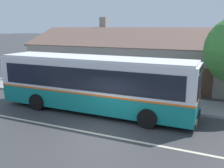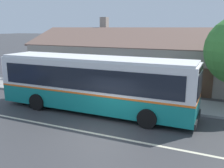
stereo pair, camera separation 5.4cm
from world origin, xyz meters
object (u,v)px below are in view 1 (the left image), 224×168
object	(u,v)px
bike_rack	(2,77)
transit_bus	(94,83)
bench_by_building	(31,83)
bench_down_street	(76,87)

from	to	relation	value
bike_rack	transit_bus	bearing A→B (deg)	-14.99
bench_by_building	bike_rack	bearing A→B (deg)	173.20
transit_bus	bench_by_building	world-z (taller)	transit_bus
transit_bus	bench_by_building	size ratio (longest dim) A/B	7.51
bench_by_building	bike_rack	distance (m)	3.62
bike_rack	bench_down_street	bearing A→B (deg)	-0.42
bench_down_street	bike_rack	bearing A→B (deg)	179.58
transit_bus	bike_rack	size ratio (longest dim) A/B	10.23
transit_bus	bike_rack	world-z (taller)	transit_bus
bench_down_street	bench_by_building	bearing A→B (deg)	-174.63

